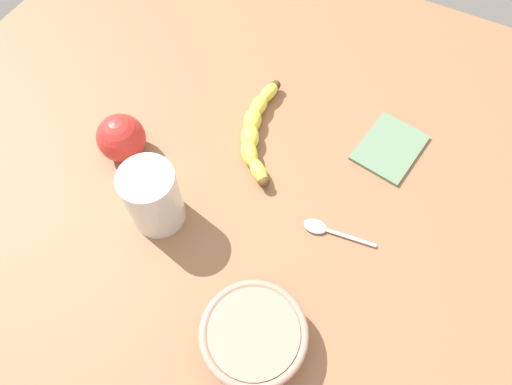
# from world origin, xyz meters

# --- Properties ---
(wooden_tabletop) EXTENTS (1.20, 1.20, 0.03)m
(wooden_tabletop) POSITION_xyz_m (0.00, 0.00, 0.01)
(wooden_tabletop) COLOR #936545
(wooden_tabletop) RESTS_ON ground
(banana) EXTENTS (0.21, 0.10, 0.03)m
(banana) POSITION_xyz_m (-0.13, -0.01, 0.05)
(banana) COLOR #EDE34B
(banana) RESTS_ON wooden_tabletop
(smoothie_glass) EXTENTS (0.08, 0.08, 0.11)m
(smoothie_glass) POSITION_xyz_m (0.07, -0.07, 0.08)
(smoothie_glass) COLOR silver
(smoothie_glass) RESTS_ON wooden_tabletop
(ceramic_bowl) EXTENTS (0.14, 0.14, 0.05)m
(ceramic_bowl) POSITION_xyz_m (0.17, 0.14, 0.06)
(ceramic_bowl) COLOR tan
(ceramic_bowl) RESTS_ON wooden_tabletop
(apple_fruit) EXTENTS (0.08, 0.08, 0.08)m
(apple_fruit) POSITION_xyz_m (-0.00, -0.19, 0.07)
(apple_fruit) COLOR red
(apple_fruit) RESTS_ON wooden_tabletop
(teaspoon) EXTENTS (0.03, 0.11, 0.01)m
(teaspoon) POSITION_xyz_m (-0.02, 0.16, 0.03)
(teaspoon) COLOR silver
(teaspoon) RESTS_ON wooden_tabletop
(folded_napkin) EXTENTS (0.13, 0.11, 0.01)m
(folded_napkin) POSITION_xyz_m (-0.21, 0.20, 0.03)
(folded_napkin) COLOR slate
(folded_napkin) RESTS_ON wooden_tabletop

